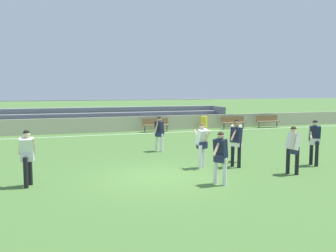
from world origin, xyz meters
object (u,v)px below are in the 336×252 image
Objects in this scene: player_dark_wide_right at (159,131)px; player_white_challenging at (202,141)px; player_white_dropping_back at (293,146)px; player_dark_wide_left at (315,138)px; player_white_overlapping at (27,153)px; player_dark_trailing_run at (236,140)px; soccer_ball at (225,162)px; bleacher_stand at (69,118)px; bench_far_left at (268,120)px; player_dark_deep_cover at (220,153)px; bench_centre_sideline at (233,121)px; bench_near_wall_gap at (156,124)px; player_white_on_ball at (237,137)px; trash_bin at (204,123)px.

player_dark_wide_right is 3.93m from player_white_challenging.
player_dark_wide_left reaches higher than player_white_dropping_back.
player_white_overlapping is 10.08m from player_dark_wide_left.
soccer_ball is at bearing 111.67° from player_dark_trailing_run.
bleacher_stand reaches higher than player_white_overlapping.
player_white_challenging is (0.42, -3.90, 0.03)m from player_dark_wide_right.
player_dark_wide_right is (-10.78, -7.44, 0.41)m from bench_far_left.
player_dark_deep_cover is 2.31m from player_white_challenging.
bench_centre_sideline is 12.72m from player_dark_wide_left.
player_white_challenging reaches higher than bench_centre_sideline.
bench_centre_sideline is 10.85m from player_dark_wide_right.
player_dark_wide_right is 4.07m from soccer_ball.
player_white_dropping_back is (0.92, -13.19, 0.42)m from bench_near_wall_gap.
soccer_ball is (6.97, 0.89, -0.90)m from player_white_overlapping.
player_dark_trailing_run is at bearing -119.94° from player_white_on_ball.
player_white_challenging is (-4.18, 0.94, -0.05)m from player_dark_wide_left.
player_dark_deep_cover is at bearing -112.19° from trash_bin.
bench_near_wall_gap is at bearing 180.00° from bench_centre_sideline.
trash_bin is at bearing 69.82° from soccer_ball.
bench_near_wall_gap is at bearing -25.97° from bleacher_stand.
player_white_on_ball is 1.04× the size of player_dark_deep_cover.
bleacher_stand reaches higher than player_white_on_ball.
player_white_on_ball reaches higher than trash_bin.
bench_centre_sideline and bench_near_wall_gap have the same top height.
player_white_dropping_back is at bearing -73.45° from player_white_on_ball.
player_dark_deep_cover is (-2.17, -2.93, -0.05)m from player_white_on_ball.
player_dark_deep_cover is (-2.92, -0.42, -0.02)m from player_white_dropping_back.
soccer_ball is at bearing -92.72° from bench_near_wall_gap.
player_white_challenging is (-2.52, 1.85, 0.01)m from player_white_dropping_back.
bleacher_stand is 6.13m from bench_near_wall_gap.
soccer_ball is (-6.39, -11.12, -0.44)m from bench_centre_sideline.
player_white_overlapping is (-13.36, -12.02, 0.46)m from bench_centre_sideline.
player_dark_deep_cover is (5.50, -1.60, -0.05)m from player_white_overlapping.
bench_far_left is 8.75m from bench_near_wall_gap.
player_white_overlapping is at bearing -176.56° from player_dark_trailing_run.
bench_far_left is at bearing 51.24° from player_white_on_ball.
bench_centre_sideline is at bearing -3.73° from trash_bin.
trash_bin is (9.12, -2.54, -0.38)m from bleacher_stand.
player_white_on_ball reaches higher than bench_near_wall_gap.
player_dark_trailing_run reaches higher than soccer_ball.
player_dark_trailing_run is 7.76× the size of soccer_ball.
player_dark_trailing_run is at bearing -108.63° from trash_bin.
bench_near_wall_gap is 14.17m from player_white_overlapping.
player_dark_deep_cover is at bearing -120.01° from bench_centre_sideline.
bleacher_stand is 14.10× the size of player_white_dropping_back.
bleacher_stand is 12.83× the size of bench_near_wall_gap.
player_dark_wide_left is (2.58, -12.28, 0.49)m from bench_near_wall_gap.
player_white_dropping_back is at bearing -55.06° from soccer_ball.
bleacher_stand is at bearing 164.46° from trash_bin.
bench_centre_sideline is 14.10m from player_white_dropping_back.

